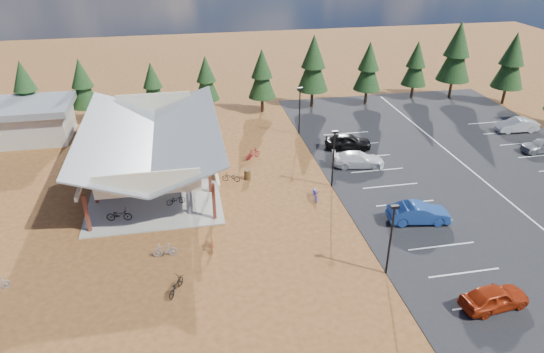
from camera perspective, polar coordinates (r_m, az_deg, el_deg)
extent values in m
plane|color=#5A3517|center=(39.53, 0.93, -3.15)|extent=(140.00, 140.00, 0.00)
cube|color=black|center=(48.70, 22.01, 0.98)|extent=(27.00, 44.00, 0.04)
cube|color=gray|center=(45.10, -13.46, 0.25)|extent=(10.60, 18.60, 0.10)
cube|color=#582319|center=(37.65, -20.96, -4.07)|extent=(0.25, 0.25, 3.00)
cube|color=#582319|center=(41.26, -20.17, -1.04)|extent=(0.25, 0.25, 3.00)
cube|color=#582319|center=(44.97, -19.51, 1.49)|extent=(0.25, 0.25, 3.00)
cube|color=#582319|center=(48.76, -18.95, 3.63)|extent=(0.25, 0.25, 3.00)
cube|color=#582319|center=(52.62, -18.47, 5.46)|extent=(0.25, 0.25, 3.00)
cube|color=#582319|center=(36.91, -6.85, -2.90)|extent=(0.25, 0.25, 3.00)
cube|color=#582319|center=(40.59, -7.35, 0.07)|extent=(0.25, 0.25, 3.00)
cube|color=#582319|center=(44.36, -7.75, 2.55)|extent=(0.25, 0.25, 3.00)
cube|color=#582319|center=(48.20, -8.10, 4.63)|extent=(0.25, 0.25, 3.00)
cube|color=#582319|center=(52.09, -8.40, 6.40)|extent=(0.25, 0.25, 3.00)
cube|color=beige|center=(44.44, -20.32, 3.17)|extent=(0.22, 18.00, 0.35)
cube|color=beige|center=(43.76, -7.35, 4.37)|extent=(0.22, 18.00, 0.35)
cube|color=slate|center=(43.77, -17.81, 4.51)|extent=(5.85, 19.40, 2.13)
cube|color=slate|center=(43.37, -10.20, 5.22)|extent=(5.85, 19.40, 2.13)
cube|color=beige|center=(35.36, -14.42, -0.82)|extent=(7.50, 0.15, 1.80)
cube|color=beige|center=(51.94, -13.73, 8.54)|extent=(7.50, 0.15, 1.80)
cube|color=#ADA593|center=(57.09, -27.58, 5.40)|extent=(10.00, 6.00, 3.20)
cube|color=slate|center=(56.48, -28.01, 7.22)|extent=(11.00, 7.00, 0.70)
cylinder|color=black|center=(31.60, 13.72, -7.43)|extent=(0.14, 0.14, 5.00)
cube|color=black|center=(30.24, 14.26, -3.47)|extent=(0.50, 0.25, 0.18)
cylinder|color=black|center=(41.22, 7.22, 1.94)|extent=(0.14, 0.14, 5.00)
cube|color=black|center=(40.19, 7.43, 5.21)|extent=(0.50, 0.25, 0.18)
cylinder|color=black|center=(51.85, 3.26, 7.62)|extent=(0.14, 0.14, 5.00)
cube|color=black|center=(51.03, 3.33, 10.31)|extent=(0.50, 0.25, 0.18)
cylinder|color=#483319|center=(43.09, -6.79, 0.11)|extent=(0.60, 0.60, 0.90)
cylinder|color=#483319|center=(43.01, -2.91, 0.23)|extent=(0.60, 0.60, 0.90)
cylinder|color=#382314|center=(60.35, -26.31, 6.08)|extent=(0.36, 0.36, 1.83)
cone|color=black|center=(59.43, -26.93, 8.85)|extent=(3.22, 3.22, 4.39)
cone|color=black|center=(58.96, -27.31, 10.52)|extent=(2.49, 2.49, 3.29)
cylinder|color=#382314|center=(59.67, -20.84, 6.91)|extent=(0.36, 0.36, 1.77)
cone|color=black|center=(58.76, -21.33, 9.64)|extent=(3.11, 3.11, 4.25)
cone|color=black|center=(58.29, -21.63, 11.28)|extent=(2.41, 2.41, 3.18)
cylinder|color=#382314|center=(58.45, -13.52, 7.47)|extent=(0.36, 0.36, 1.60)
cone|color=black|center=(57.60, -13.82, 10.02)|extent=(2.82, 2.82, 3.85)
cone|color=black|center=(57.16, -14.00, 11.54)|extent=(2.18, 2.18, 2.89)
cylinder|color=#382314|center=(59.03, -7.55, 8.25)|extent=(0.36, 0.36, 1.67)
cone|color=black|center=(58.16, -7.73, 10.89)|extent=(2.95, 2.95, 4.02)
cone|color=black|center=(57.70, -7.83, 12.48)|extent=(2.28, 2.28, 3.01)
cylinder|color=#382314|center=(58.83, -1.16, 8.50)|extent=(0.36, 0.36, 1.85)
cone|color=black|center=(57.88, -1.19, 11.44)|extent=(3.25, 3.25, 4.43)
cone|color=black|center=(57.39, -1.21, 13.20)|extent=(2.51, 2.51, 3.32)
cylinder|color=#382314|center=(60.70, 4.72, 9.18)|extent=(0.36, 0.36, 2.15)
cone|color=black|center=(59.64, 4.86, 12.50)|extent=(3.78, 3.78, 5.15)
cone|color=black|center=(59.12, 4.94, 14.51)|extent=(2.92, 2.92, 3.86)
cylinder|color=#382314|center=(62.58, 10.97, 9.22)|extent=(0.36, 0.36, 1.90)
cone|color=black|center=(61.65, 11.24, 12.07)|extent=(3.35, 3.35, 4.57)
cone|color=black|center=(61.19, 11.40, 13.78)|extent=(2.59, 2.59, 3.43)
cylinder|color=#382314|center=(66.25, 16.15, 9.62)|extent=(0.36, 0.36, 1.80)
cone|color=black|center=(65.42, 16.51, 12.15)|extent=(3.16, 3.16, 4.31)
cone|color=black|center=(65.00, 16.72, 13.67)|extent=(2.44, 2.44, 3.23)
cylinder|color=#382314|center=(67.84, 20.24, 9.67)|extent=(0.36, 0.36, 2.37)
cone|color=black|center=(66.82, 20.81, 12.93)|extent=(4.17, 4.17, 5.68)
cone|color=black|center=(66.33, 21.16, 14.90)|extent=(3.22, 3.22, 4.26)
cylinder|color=#382314|center=(68.05, 25.61, 8.61)|extent=(0.36, 0.36, 2.17)
cone|color=black|center=(67.11, 26.26, 11.56)|extent=(3.81, 3.81, 5.20)
cone|color=black|center=(66.64, 26.65, 13.34)|extent=(2.95, 2.95, 3.90)
imported|color=black|center=(38.66, -17.55, -4.32)|extent=(1.98, 0.90, 1.00)
imported|color=gray|center=(43.24, -16.73, -0.56)|extent=(1.86, 0.74, 1.09)
imported|color=#1C45A0|center=(45.66, -16.48, 0.96)|extent=(1.90, 0.70, 0.99)
imported|color=maroon|center=(49.50, -16.24, 3.09)|extent=(1.60, 0.60, 0.94)
imported|color=black|center=(39.77, -11.25, -2.69)|extent=(1.62, 0.85, 0.81)
imported|color=gray|center=(41.69, -11.97, -1.17)|extent=(1.57, 0.63, 0.92)
imported|color=navy|center=(48.00, -9.85, 2.96)|extent=(1.61, 0.77, 0.81)
imported|color=maroon|center=(50.74, -11.45, 4.38)|extent=(1.86, 0.75, 1.09)
imported|color=#91371B|center=(34.26, -7.07, -7.88)|extent=(0.48, 1.51, 0.90)
imported|color=black|center=(31.06, -11.25, -12.49)|extent=(1.41, 1.98, 0.99)
imported|color=gray|center=(34.13, -12.47, -8.44)|extent=(1.70, 0.49, 1.02)
imported|color=#1A1E9D|center=(40.03, 5.11, -2.02)|extent=(0.90, 1.97, 1.00)
imported|color=maroon|center=(46.77, -2.23, 2.69)|extent=(1.69, 1.34, 1.02)
imported|color=black|center=(42.74, -4.84, -0.07)|extent=(1.70, 1.09, 0.84)
imported|color=#9F290C|center=(32.12, 24.71, -12.78)|extent=(4.35, 2.17, 1.42)
imported|color=navy|center=(38.32, 16.86, -4.15)|extent=(4.85, 2.29, 1.54)
imported|color=white|center=(45.80, 10.11, 2.01)|extent=(5.09, 2.81, 1.40)
imported|color=black|center=(49.26, 8.94, 4.10)|extent=(4.84, 2.69, 1.56)
imported|color=gray|center=(54.96, 29.17, 3.22)|extent=(4.05, 1.64, 1.38)
imported|color=silver|center=(59.18, 26.85, 5.41)|extent=(4.55, 1.90, 1.46)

